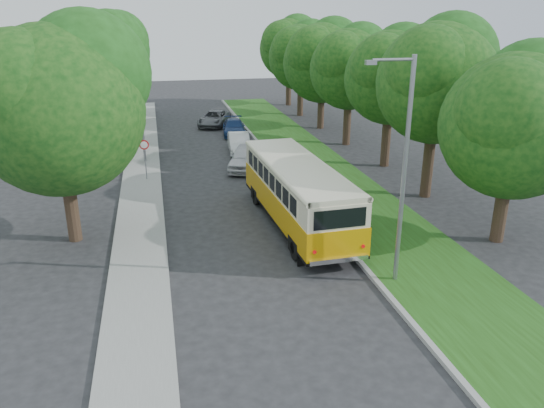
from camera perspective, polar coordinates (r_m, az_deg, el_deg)
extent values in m
plane|color=#252527|center=(20.82, -0.76, -6.40)|extent=(120.00, 120.00, 0.00)
cube|color=gray|center=(26.08, 4.74, -0.69)|extent=(0.20, 70.00, 0.15)
cube|color=#234612|center=(26.84, 9.54, -0.32)|extent=(4.50, 70.00, 0.13)
cube|color=gray|center=(25.04, -13.98, -2.18)|extent=(2.20, 70.00, 0.12)
cylinder|color=#332319|center=(24.19, 23.47, 0.01)|extent=(0.56, 0.56, 3.35)
sphere|color=#0E4011|center=(23.37, 24.58, 7.59)|extent=(5.85, 5.85, 5.85)
sphere|color=#0E4011|center=(24.27, 26.14, 10.58)|extent=(4.38, 4.38, 4.38)
sphere|color=#0E4011|center=(22.15, 24.11, 9.00)|extent=(4.09, 4.09, 4.09)
cylinder|color=#332319|center=(28.78, 16.50, 4.83)|extent=(0.56, 0.56, 4.26)
sphere|color=#0E4011|center=(28.09, 17.27, 12.27)|extent=(5.98, 5.98, 5.98)
sphere|color=#0E4011|center=(29.01, 18.79, 14.72)|extent=(4.49, 4.49, 4.49)
sphere|color=#0E4011|center=(26.92, 16.51, 13.66)|extent=(4.19, 4.19, 4.19)
cylinder|color=#332319|center=(34.16, 12.20, 7.24)|extent=(0.56, 0.56, 3.95)
sphere|color=#0E4011|center=(33.59, 12.64, 13.09)|extent=(5.61, 5.61, 5.61)
sphere|color=#0E4011|center=(34.41, 13.92, 15.03)|extent=(4.21, 4.21, 4.21)
sphere|color=#0E4011|center=(32.53, 11.88, 14.18)|extent=(3.92, 3.92, 3.92)
cylinder|color=#332319|center=(39.45, 8.09, 9.09)|extent=(0.56, 0.56, 3.86)
sphere|color=#0E4011|center=(38.95, 8.35, 14.13)|extent=(5.64, 5.64, 5.64)
sphere|color=#0E4011|center=(39.74, 9.52, 15.81)|extent=(4.23, 4.23, 4.23)
sphere|color=#0E4011|center=(37.94, 7.55, 15.08)|extent=(3.95, 3.95, 3.95)
cylinder|color=#332319|center=(45.02, 5.29, 10.36)|extent=(0.56, 0.56, 3.58)
sphere|color=#0E4011|center=(44.57, 5.43, 14.85)|extent=(6.36, 6.36, 6.36)
sphere|color=#0E4011|center=(45.43, 6.63, 16.51)|extent=(4.77, 4.77, 4.77)
sphere|color=#0E4011|center=(43.47, 4.56, 15.79)|extent=(4.45, 4.45, 4.45)
cylinder|color=#332319|center=(50.65, 3.06, 11.55)|extent=(0.56, 0.56, 3.68)
sphere|color=#0E4011|center=(50.26, 3.14, 15.46)|extent=(5.91, 5.91, 5.91)
sphere|color=#0E4011|center=(51.03, 4.15, 16.83)|extent=(4.43, 4.43, 4.43)
sphere|color=#0E4011|center=(49.27, 2.36, 16.24)|extent=(4.14, 4.14, 4.14)
cylinder|color=#332319|center=(56.47, 1.79, 12.62)|extent=(0.56, 0.56, 4.05)
sphere|color=#0E4011|center=(56.12, 1.83, 16.33)|extent=(5.97, 5.97, 5.97)
sphere|color=#0E4011|center=(56.89, 2.76, 17.58)|extent=(4.48, 4.48, 4.48)
sphere|color=#0E4011|center=(55.13, 1.10, 17.05)|extent=(4.18, 4.18, 4.18)
cylinder|color=#332319|center=(23.76, -20.86, 0.45)|extent=(0.56, 0.56, 3.68)
sphere|color=#0E4011|center=(22.88, -22.01, 9.24)|extent=(6.80, 6.80, 6.80)
sphere|color=#0E4011|center=(23.21, -19.24, 13.12)|extent=(5.10, 5.10, 5.10)
sphere|color=#0E4011|center=(22.12, -25.26, 10.71)|extent=(4.76, 4.76, 4.76)
cylinder|color=#332319|center=(37.20, -18.17, 7.50)|extent=(0.56, 0.56, 3.68)
sphere|color=#0E4011|center=(36.65, -18.80, 13.16)|extent=(6.80, 6.80, 6.80)
sphere|color=#0E4011|center=(37.11, -17.06, 15.53)|extent=(5.10, 5.10, 5.10)
sphere|color=#0E4011|center=(35.85, -20.75, 14.18)|extent=(4.76, 4.76, 4.76)
cylinder|color=#332319|center=(48.98, -17.03, 10.42)|extent=(0.56, 0.56, 3.68)
sphere|color=#0E4011|center=(48.55, -17.48, 14.73)|extent=(6.80, 6.80, 6.80)
sphere|color=#0E4011|center=(49.07, -16.16, 16.51)|extent=(5.10, 5.10, 5.10)
sphere|color=#0E4011|center=(47.74, -18.92, 15.54)|extent=(4.76, 4.76, 4.76)
cylinder|color=gray|center=(18.48, 14.00, 2.86)|extent=(0.16, 0.16, 8.00)
cylinder|color=gray|center=(17.47, 12.95, 14.89)|extent=(1.40, 0.10, 0.10)
cube|color=gray|center=(17.17, 10.59, 14.74)|extent=(0.35, 0.16, 0.14)
cylinder|color=gray|center=(34.72, -13.95, 10.29)|extent=(0.16, 0.16, 7.50)
cylinder|color=gray|center=(34.35, -15.68, 16.11)|extent=(1.40, 0.10, 0.10)
cube|color=gray|center=(34.40, -16.96, 15.88)|extent=(0.35, 0.16, 0.14)
cylinder|color=gray|center=(31.32, -13.47, 4.62)|extent=(0.06, 0.06, 2.50)
cone|color=red|center=(31.06, -13.60, 6.20)|extent=(0.56, 0.02, 0.56)
cone|color=white|center=(31.04, -13.60, 6.19)|extent=(0.40, 0.02, 0.40)
imported|color=silver|center=(33.06, -2.83, 5.06)|extent=(3.12, 4.75, 1.50)
imported|color=silver|center=(37.17, -3.57, 6.58)|extent=(1.71, 4.12, 1.32)
imported|color=navy|center=(42.57, -4.11, 8.22)|extent=(2.17, 4.36, 1.22)
imported|color=#585A5F|center=(46.26, -6.25, 9.13)|extent=(3.58, 5.02, 1.27)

